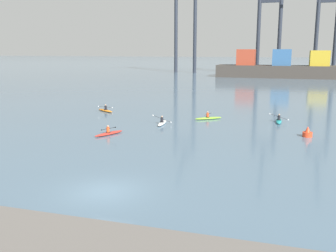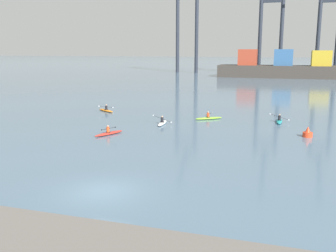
# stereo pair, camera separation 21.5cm
# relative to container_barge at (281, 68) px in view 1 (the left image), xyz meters

# --- Properties ---
(ground_plane) EXTENTS (800.00, 800.00, 0.00)m
(ground_plane) POSITION_rel_container_barge_xyz_m (-8.10, -97.95, -2.84)
(ground_plane) COLOR slate
(container_barge) EXTENTS (36.90, 8.02, 8.11)m
(container_barge) POSITION_rel_container_barge_xyz_m (0.00, 0.00, 0.00)
(container_barge) COLOR #38332D
(container_barge) RESTS_ON ground
(gantry_crane_west) EXTENTS (8.00, 14.95, 39.11)m
(gantry_crane_west) POSITION_rel_container_barge_xyz_m (-32.71, 15.39, 16.56)
(gantry_crane_west) COLOR #232833
(gantry_crane_west) RESTS_ON ground
(gantry_crane_west_mid) EXTENTS (7.78, 17.46, 37.65)m
(gantry_crane_west_mid) POSITION_rel_container_barge_xyz_m (-4.47, 12.28, 15.42)
(gantry_crane_west_mid) COLOR #232833
(gantry_crane_west_mid) RESTS_ON ground
(gantry_crane_east_mid) EXTENTS (6.73, 20.19, 36.36)m
(gantry_crane_east_mid) POSITION_rel_container_barge_xyz_m (12.49, 11.32, 15.16)
(gantry_crane_east_mid) COLOR #232833
(gantry_crane_east_mid) RESTS_ON ground
(channel_buoy) EXTENTS (0.90, 0.90, 1.00)m
(channel_buoy) POSITION_rel_container_barge_xyz_m (3.79, -79.47, -2.48)
(channel_buoy) COLOR red
(channel_buoy) RESTS_ON ground
(kayak_white) EXTENTS (2.18, 3.44, 1.04)m
(kayak_white) POSITION_rel_container_barge_xyz_m (-11.16, -77.61, -2.67)
(kayak_white) COLOR silver
(kayak_white) RESTS_ON ground
(kayak_red) EXTENTS (2.06, 3.35, 0.96)m
(kayak_red) POSITION_rel_container_barge_xyz_m (-14.44, -84.16, -2.67)
(kayak_red) COLOR red
(kayak_red) RESTS_ON ground
(kayak_orange) EXTENTS (3.15, 2.40, 0.95)m
(kayak_orange) POSITION_rel_container_barge_xyz_m (-21.05, -71.40, -2.67)
(kayak_orange) COLOR orange
(kayak_orange) RESTS_ON ground
(kayak_teal) EXTENTS (2.22, 3.41, 0.98)m
(kayak_teal) POSITION_rel_container_barge_xyz_m (1.06, -72.55, -2.67)
(kayak_teal) COLOR teal
(kayak_teal) RESTS_ON ground
(kayak_lime) EXTENTS (3.10, 2.48, 1.02)m
(kayak_lime) POSITION_rel_container_barge_xyz_m (-6.91, -73.14, -2.67)
(kayak_lime) COLOR #7ABC2D
(kayak_lime) RESTS_ON ground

